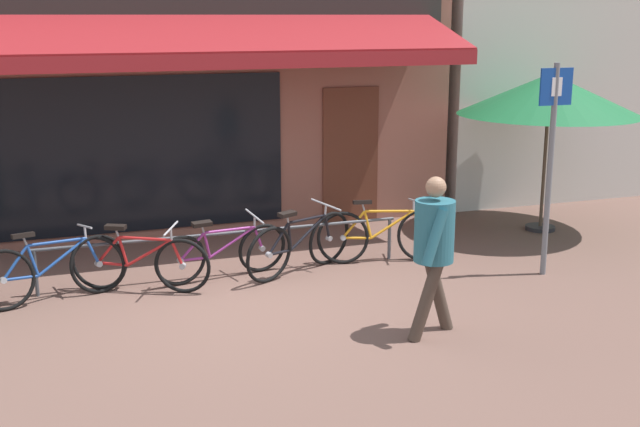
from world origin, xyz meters
TOP-DOWN VIEW (x-y plane):
  - ground_plane at (0.00, 0.00)m, footprint 160.00×160.00m
  - shop_front at (-0.17, 4.37)m, footprint 8.32×4.54m
  - neighbour_building at (7.13, 4.88)m, footprint 5.87×4.00m
  - bike_rack_rail at (-0.10, 0.87)m, footprint 4.53×0.04m
  - bicycle_blue at (-2.14, 0.66)m, footprint 1.73×0.71m
  - bicycle_red at (-1.18, 0.64)m, footprint 1.55×0.85m
  - bicycle_purple at (-0.17, 0.76)m, footprint 1.71×0.51m
  - bicycle_black at (0.80, 0.66)m, footprint 1.63×0.89m
  - bicycle_orange at (1.98, 0.80)m, footprint 1.74×0.53m
  - pedestrian_adult at (1.45, -1.65)m, footprint 0.60×0.64m
  - parking_sign at (3.67, -0.36)m, footprint 0.44×0.07m
  - cafe_parasol at (4.88, 1.48)m, footprint 2.65×2.65m

SIDE VIEW (x-z plane):
  - ground_plane at x=0.00m, z-range 0.00..0.00m
  - bicycle_purple at x=-0.17m, z-range -0.05..0.75m
  - bicycle_red at x=-1.18m, z-range -0.04..0.77m
  - bicycle_orange at x=1.98m, z-range -0.06..0.79m
  - bicycle_blue at x=-2.14m, z-range -0.06..0.79m
  - bicycle_black at x=0.80m, z-range -0.05..0.82m
  - bike_rack_rail at x=-0.10m, z-range 0.20..0.77m
  - pedestrian_adult at x=1.45m, z-range 0.17..1.82m
  - parking_sign at x=3.67m, z-range 0.28..2.90m
  - cafe_parasol at x=4.88m, z-range 0.86..3.20m
  - shop_front at x=-0.17m, z-range 0.00..5.28m
  - neighbour_building at x=7.13m, z-range 0.00..5.41m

